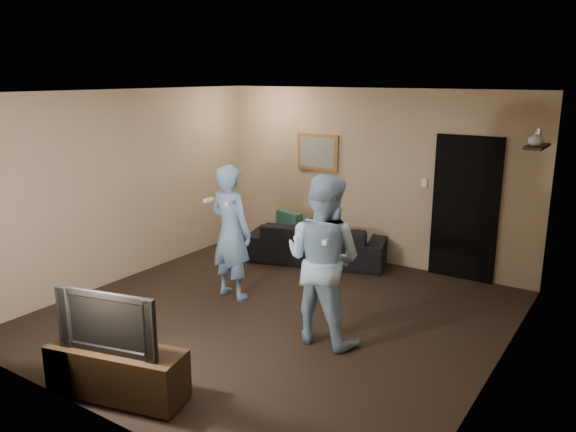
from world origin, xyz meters
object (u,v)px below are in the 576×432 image
Objects in this scene: sofa at (317,242)px; wii_player_left at (231,232)px; wii_player_right at (323,259)px; tv_console at (117,371)px; television at (113,319)px.

wii_player_left is at bearing 66.67° from sofa.
wii_player_right reaches higher than sofa.
sofa is at bearing 83.42° from wii_player_left.
sofa is 4.22m from tv_console.
tv_console is at bearing -74.99° from wii_player_left.
wii_player_left is at bearing 90.97° from tv_console.
tv_console is 2.55m from wii_player_left.
tv_console is 0.50m from television.
tv_console is 0.73× the size of wii_player_left.
television is 0.53× the size of wii_player_right.
television reaches higher than sofa.
tv_console is 1.29× the size of television.
wii_player_left is at bearing 90.97° from television.
wii_player_right reaches higher than wii_player_left.
wii_player_right is at bearing 50.67° from television.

